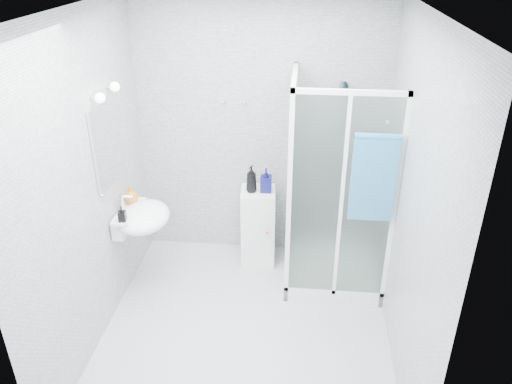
# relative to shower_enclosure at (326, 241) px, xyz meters

# --- Properties ---
(room) EXTENTS (2.40, 2.60, 2.60)m
(room) POSITION_rel_shower_enclosure_xyz_m (-0.67, -0.77, 0.85)
(room) COLOR #B8BDBF
(room) RESTS_ON ground
(shower_enclosure) EXTENTS (0.90, 0.95, 2.00)m
(shower_enclosure) POSITION_rel_shower_enclosure_xyz_m (0.00, 0.00, 0.00)
(shower_enclosure) COLOR white
(shower_enclosure) RESTS_ON ground
(wall_basin) EXTENTS (0.46, 0.56, 0.35)m
(wall_basin) POSITION_rel_shower_enclosure_xyz_m (-1.66, -0.32, 0.35)
(wall_basin) COLOR white
(wall_basin) RESTS_ON ground
(mirror) EXTENTS (0.02, 0.60, 0.70)m
(mirror) POSITION_rel_shower_enclosure_xyz_m (-1.85, -0.32, 1.05)
(mirror) COLOR white
(mirror) RESTS_ON room
(vanity_lights) EXTENTS (0.10, 0.40, 0.08)m
(vanity_lights) POSITION_rel_shower_enclosure_xyz_m (-1.80, -0.32, 1.47)
(vanity_lights) COLOR silver
(vanity_lights) RESTS_ON room
(wall_hooks) EXTENTS (0.23, 0.06, 0.03)m
(wall_hooks) POSITION_rel_shower_enclosure_xyz_m (-0.92, 0.49, 1.17)
(wall_hooks) COLOR silver
(wall_hooks) RESTS_ON room
(storage_cabinet) EXTENTS (0.36, 0.37, 0.81)m
(storage_cabinet) POSITION_rel_shower_enclosure_xyz_m (-0.67, 0.28, -0.04)
(storage_cabinet) COLOR white
(storage_cabinet) RESTS_ON ground
(hand_towel) EXTENTS (0.35, 0.05, 0.75)m
(hand_towel) POSITION_rel_shower_enclosure_xyz_m (0.31, -0.40, 0.88)
(hand_towel) COLOR teal
(hand_towel) RESTS_ON shower_enclosure
(shampoo_bottle_a) EXTENTS (0.13, 0.13, 0.27)m
(shampoo_bottle_a) POSITION_rel_shower_enclosure_xyz_m (-0.73, 0.25, 0.50)
(shampoo_bottle_a) COLOR black
(shampoo_bottle_a) RESTS_ON storage_cabinet
(shampoo_bottle_b) EXTENTS (0.11, 0.11, 0.24)m
(shampoo_bottle_b) POSITION_rel_shower_enclosure_xyz_m (-0.59, 0.27, 0.48)
(shampoo_bottle_b) COLOR #0D1052
(shampoo_bottle_b) RESTS_ON storage_cabinet
(soap_dispenser_orange) EXTENTS (0.16, 0.16, 0.16)m
(soap_dispenser_orange) POSITION_rel_shower_enclosure_xyz_m (-1.77, -0.19, 0.50)
(soap_dispenser_orange) COLOR #C87017
(soap_dispenser_orange) RESTS_ON wall_basin
(soap_dispenser_black) EXTENTS (0.07, 0.07, 0.14)m
(soap_dispenser_black) POSITION_rel_shower_enclosure_xyz_m (-1.74, -0.51, 0.48)
(soap_dispenser_black) COLOR black
(soap_dispenser_black) RESTS_ON wall_basin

